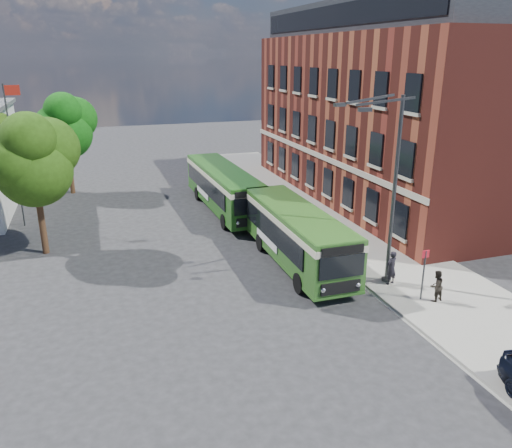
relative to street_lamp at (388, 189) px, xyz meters
name	(u,v)px	position (x,y,z in m)	size (l,w,h in m)	color
ground	(272,281)	(-4.84, 2.00, -4.79)	(120.00, 120.00, 0.00)	#272729
pavement	(328,218)	(2.16, 10.00, -4.72)	(6.00, 48.00, 0.15)	gray
kerb_line	(287,223)	(-0.89, 10.00, -4.79)	(0.12, 48.00, 0.01)	beige
brick_office	(393,106)	(9.16, 14.00, 2.18)	(12.10, 26.00, 14.20)	maroon
flagpole	(14,151)	(-17.29, 15.00, 0.15)	(0.95, 0.10, 9.00)	#35383A
street_lamp	(388,189)	(0.00, 0.00, 0.00)	(2.96, 2.38, 9.00)	#35383A
bus_stop_sign	(424,272)	(0.76, -2.20, -3.28)	(0.35, 0.08, 2.52)	#35383A
bus_front	(296,231)	(-2.91, 3.68, -2.96)	(2.67, 10.46, 3.02)	#2F6421
bus_rear	(223,185)	(-4.03, 14.36, -2.96)	(2.90, 12.11, 3.02)	#245E19
pedestrian_a	(391,268)	(0.33, -0.38, -3.80)	(0.61, 0.40, 1.68)	black
pedestrian_b	(436,286)	(1.27, -2.52, -3.91)	(0.71, 0.55, 1.46)	black
tree_left	(34,159)	(-15.65, 9.47, 0.60)	(4.71, 4.48, 7.95)	#3A2315
tree_right	(66,125)	(-14.39, 22.56, 0.64)	(4.74, 4.51, 8.00)	#3A2315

